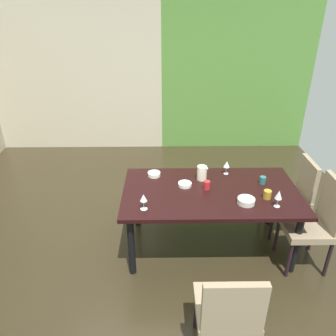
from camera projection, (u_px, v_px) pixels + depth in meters
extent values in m
cube|color=#2F2718|center=(142.00, 252.00, 3.59)|extent=(5.59, 5.94, 0.02)
cube|color=beige|center=(73.00, 73.00, 5.55)|extent=(3.01, 0.10, 2.68)
cube|color=#578E3A|center=(237.00, 73.00, 5.59)|extent=(2.58, 0.10, 2.68)
cube|color=black|center=(211.00, 192.00, 3.36)|extent=(1.80, 1.00, 0.04)
cylinder|color=black|center=(137.00, 201.00, 3.86)|extent=(0.07, 0.07, 0.68)
cylinder|color=black|center=(272.00, 200.00, 3.89)|extent=(0.07, 0.07, 0.68)
cylinder|color=black|center=(131.00, 246.00, 3.16)|extent=(0.07, 0.07, 0.68)
cylinder|color=black|center=(296.00, 244.00, 3.18)|extent=(0.07, 0.07, 0.68)
cube|color=gray|center=(226.00, 308.00, 2.39)|extent=(0.44, 0.44, 0.07)
cube|color=gray|center=(234.00, 310.00, 2.10)|extent=(0.42, 0.05, 0.45)
cylinder|color=black|center=(196.00, 310.00, 2.66)|extent=(0.04, 0.04, 0.41)
cylinder|color=black|center=(242.00, 309.00, 2.67)|extent=(0.04, 0.04, 0.41)
cube|color=gray|center=(286.00, 197.00, 3.73)|extent=(0.44, 0.44, 0.07)
cube|color=gray|center=(308.00, 179.00, 3.63)|extent=(0.05, 0.42, 0.45)
cylinder|color=black|center=(272.00, 224.00, 3.67)|extent=(0.04, 0.04, 0.41)
cylinder|color=black|center=(262.00, 205.00, 4.01)|extent=(0.04, 0.04, 0.41)
cylinder|color=black|center=(305.00, 224.00, 3.68)|extent=(0.04, 0.04, 0.41)
cylinder|color=black|center=(293.00, 205.00, 4.02)|extent=(0.04, 0.04, 0.41)
cube|color=gray|center=(306.00, 228.00, 3.23)|extent=(0.44, 0.44, 0.07)
cube|color=gray|center=(332.00, 205.00, 3.11)|extent=(0.05, 0.42, 0.54)
cylinder|color=black|center=(289.00, 260.00, 3.17)|extent=(0.04, 0.04, 0.41)
cylinder|color=black|center=(277.00, 235.00, 3.51)|extent=(0.04, 0.04, 0.41)
cylinder|color=black|center=(328.00, 260.00, 3.17)|extent=(0.04, 0.04, 0.41)
cylinder|color=black|center=(312.00, 235.00, 3.51)|extent=(0.04, 0.04, 0.41)
cylinder|color=silver|center=(226.00, 173.00, 3.67)|extent=(0.06, 0.06, 0.00)
cylinder|color=silver|center=(226.00, 170.00, 3.65)|extent=(0.01, 0.01, 0.08)
cone|color=silver|center=(227.00, 164.00, 3.61)|extent=(0.07, 0.07, 0.07)
cylinder|color=silver|center=(277.00, 206.00, 3.09)|extent=(0.06, 0.06, 0.00)
cylinder|color=silver|center=(277.00, 202.00, 3.07)|extent=(0.01, 0.01, 0.08)
cone|color=silver|center=(279.00, 195.00, 3.03)|extent=(0.07, 0.07, 0.09)
cylinder|color=silver|center=(144.00, 209.00, 3.05)|extent=(0.07, 0.07, 0.00)
cylinder|color=silver|center=(144.00, 205.00, 3.03)|extent=(0.01, 0.01, 0.09)
cone|color=silver|center=(143.00, 198.00, 2.99)|extent=(0.07, 0.07, 0.07)
cylinder|color=silver|center=(246.00, 201.00, 3.12)|extent=(0.17, 0.17, 0.05)
cylinder|color=white|center=(185.00, 184.00, 3.42)|extent=(0.14, 0.14, 0.04)
cylinder|color=white|center=(154.00, 174.00, 3.62)|extent=(0.14, 0.14, 0.04)
cylinder|color=#B18427|center=(267.00, 194.00, 3.20)|extent=(0.08, 0.08, 0.09)
cylinder|color=red|center=(207.00, 185.00, 3.35)|extent=(0.07, 0.07, 0.09)
cylinder|color=#2A696B|center=(263.00, 180.00, 3.46)|extent=(0.06, 0.06, 0.08)
cylinder|color=white|center=(202.00, 173.00, 3.52)|extent=(0.11, 0.11, 0.16)
cone|color=white|center=(207.00, 167.00, 3.49)|extent=(0.04, 0.04, 0.03)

